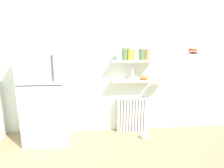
{
  "coord_description": "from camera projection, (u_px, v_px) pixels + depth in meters",
  "views": [
    {
      "loc": [
        -0.38,
        -1.53,
        1.8
      ],
      "look_at": [
        -0.17,
        1.6,
        1.05
      ],
      "focal_mm": 30.17,
      "sensor_mm": 36.0,
      "label": 1
    }
  ],
  "objects": [
    {
      "name": "storage_jar_1",
      "position": [
        125.0,
        54.0,
        3.41
      ],
      "size": [
        0.09,
        0.09,
        0.23
      ],
      "color": "#5B7F4C",
      "rests_on": "wall_shelf_upper"
    },
    {
      "name": "back_wall",
      "position": [
        119.0,
        66.0,
        3.61
      ],
      "size": [
        7.04,
        0.1,
        2.6
      ],
      "primitive_type": "cube",
      "color": "silver",
      "rests_on": "ground_plane"
    },
    {
      "name": "storage_jar_2",
      "position": [
        131.0,
        54.0,
        3.41
      ],
      "size": [
        0.11,
        0.11,
        0.22
      ],
      "color": "yellow",
      "rests_on": "wall_shelf_upper"
    },
    {
      "name": "wall_shelf_upper",
      "position": [
        133.0,
        61.0,
        3.45
      ],
      "size": [
        0.77,
        0.22,
        0.02
      ],
      "primitive_type": "cube",
      "color": "white"
    },
    {
      "name": "refrigerator",
      "position": [
        46.0,
        92.0,
        3.27
      ],
      "size": [
        0.73,
        0.65,
        1.79
      ],
      "color": "silver",
      "rests_on": "ground_plane"
    },
    {
      "name": "shelf_bowl",
      "position": [
        144.0,
        78.0,
        3.53
      ],
      "size": [
        0.17,
        0.17,
        0.07
      ],
      "primitive_type": "ellipsoid",
      "color": "orange",
      "rests_on": "wall_shelf_lower"
    },
    {
      "name": "storage_jar_4",
      "position": [
        142.0,
        54.0,
        3.43
      ],
      "size": [
        0.12,
        0.12,
        0.21
      ],
      "color": "#5B7F4C",
      "rests_on": "wall_shelf_upper"
    },
    {
      "name": "storage_jar_3",
      "position": [
        136.0,
        56.0,
        3.43
      ],
      "size": [
        0.1,
        0.1,
        0.17
      ],
      "color": "silver",
      "rests_on": "wall_shelf_upper"
    },
    {
      "name": "wall_shelf_lower",
      "position": [
        133.0,
        80.0,
        3.53
      ],
      "size": [
        0.77,
        0.22,
        0.02
      ],
      "primitive_type": "cube",
      "color": "white"
    },
    {
      "name": "radiator",
      "position": [
        132.0,
        115.0,
        3.72
      ],
      "size": [
        0.57,
        0.12,
        0.68
      ],
      "color": "white",
      "rests_on": "ground_plane"
    },
    {
      "name": "storage_jar_5",
      "position": [
        148.0,
        55.0,
        3.44
      ],
      "size": [
        0.11,
        0.11,
        0.2
      ],
      "color": "tan",
      "rests_on": "wall_shelf_upper"
    },
    {
      "name": "pet_food_bowl",
      "position": [
        145.0,
        136.0,
        3.53
      ],
      "size": [
        0.18,
        0.18,
        0.05
      ],
      "primitive_type": "cylinder",
      "color": "#B7B7BC",
      "rests_on": "ground_plane"
    },
    {
      "name": "hanging_fruit_basket",
      "position": [
        194.0,
        51.0,
        3.03
      ],
      "size": [
        0.28,
        0.28,
        0.09
      ],
      "color": "#B2B2B7"
    },
    {
      "name": "storage_jar_0",
      "position": [
        119.0,
        56.0,
        3.41
      ],
      "size": [
        0.11,
        0.11,
        0.16
      ],
      "color": "silver",
      "rests_on": "wall_shelf_upper"
    },
    {
      "name": "vase",
      "position": [
        132.0,
        74.0,
        3.5
      ],
      "size": [
        0.07,
        0.07,
        0.21
      ],
      "primitive_type": "cylinder",
      "color": "#B2ADA8",
      "rests_on": "wall_shelf_lower"
    }
  ]
}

